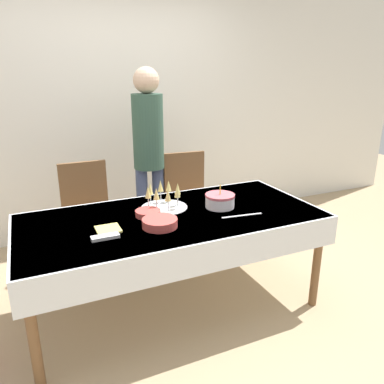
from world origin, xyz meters
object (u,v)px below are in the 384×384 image
Objects in this scene: dining_chair_far_right at (188,199)px; plate_stack_dessert at (148,213)px; person_standing at (149,145)px; dining_chair_far_left at (88,214)px; plate_stack_main at (160,223)px; birthday_cake at (220,201)px; champagne_tray at (164,197)px.

dining_chair_far_right is 5.51× the size of plate_stack_dessert.
dining_chair_far_right is 0.56× the size of person_standing.
dining_chair_far_left reaches higher than plate_stack_main.
birthday_cake reaches higher than plate_stack_main.
champagne_tray reaches higher than birthday_cake.
person_standing is (0.31, 0.90, 0.30)m from plate_stack_dessert.
plate_stack_dessert is 0.10× the size of person_standing.
champagne_tray is (0.46, -0.64, 0.29)m from dining_chair_far_left.
champagne_tray is at bearing -100.78° from person_standing.
dining_chair_far_left is 4.19× the size of plate_stack_main.
dining_chair_far_left is 0.56× the size of person_standing.
dining_chair_far_right is 0.85m from champagne_tray.
dining_chair_far_left is 1.00× the size of dining_chair_far_right.
champagne_tray is 0.84m from person_standing.
birthday_cake is 1.24× the size of plate_stack_dessert.
birthday_cake is at bearing -22.39° from champagne_tray.
champagne_tray reaches higher than plate_stack_main.
plate_stack_main is 1.31× the size of plate_stack_dessert.
champagne_tray is at bearing -126.48° from dining_chair_far_right.
plate_stack_dessert is at bearing -67.93° from dining_chair_far_left.
plate_stack_main is (-0.53, -0.16, -0.02)m from birthday_cake.
person_standing reaches higher than plate_stack_dessert.
dining_chair_far_left is 4.43× the size of birthday_cake.
champagne_tray reaches higher than plate_stack_dessert.
person_standing is at bearing 75.07° from plate_stack_main.
person_standing is at bearing 71.10° from plate_stack_dessert.
dining_chair_far_left is 2.84× the size of champagne_tray.
dining_chair_far_right is at bearing 57.19° from plate_stack_main.
plate_stack_main reaches higher than plate_stack_dessert.
champagne_tray is at bearing 34.35° from plate_stack_dessert.
dining_chair_far_left is at bearing 112.07° from plate_stack_dessert.
birthday_cake is (-0.09, -0.80, 0.26)m from dining_chair_far_right.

